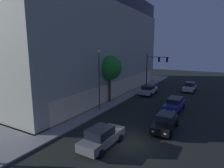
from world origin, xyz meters
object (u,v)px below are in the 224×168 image
(car_black, at_px, (165,122))
(car_blue, at_px, (175,104))
(car_silver, at_px, (148,90))
(traffic_light_far_corner, at_px, (155,65))
(sidewalk_tree, at_px, (110,68))
(street_lamp_sidewalk, at_px, (99,73))
(modern_building, at_px, (70,44))
(car_white, at_px, (190,87))
(car_grey, at_px, (102,137))

(car_black, relative_size, car_blue, 0.97)
(car_blue, bearing_deg, car_silver, 41.17)
(traffic_light_far_corner, bearing_deg, car_black, -159.75)
(car_black, bearing_deg, sidewalk_tree, 59.24)
(sidewalk_tree, distance_m, car_blue, 10.25)
(car_blue, bearing_deg, street_lamp_sidewalk, 120.11)
(car_blue, bearing_deg, sidewalk_tree, 95.70)
(car_black, bearing_deg, modern_building, 64.24)
(modern_building, distance_m, sidewalk_tree, 12.70)
(car_black, bearing_deg, car_silver, 25.11)
(car_silver, bearing_deg, car_black, -154.89)
(traffic_light_far_corner, xyz_separation_m, car_blue, (-12.14, -6.49, -4.00))
(traffic_light_far_corner, bearing_deg, car_silver, -172.59)
(car_white, bearing_deg, traffic_light_far_corner, 96.38)
(car_black, relative_size, car_silver, 1.00)
(car_blue, bearing_deg, car_black, -176.05)
(modern_building, xyz_separation_m, car_white, (9.42, -20.78, -7.94))
(car_grey, bearing_deg, car_white, -7.66)
(car_black, bearing_deg, traffic_light_far_corner, 20.25)
(sidewalk_tree, xyz_separation_m, car_silver, (7.52, -3.47, -4.31))
(car_blue, xyz_separation_m, car_silver, (6.59, 5.77, 0.02))
(modern_building, xyz_separation_m, traffic_light_far_corner, (8.68, -14.10, -3.96))
(street_lamp_sidewalk, height_order, car_silver, street_lamp_sidewalk)
(car_black, height_order, car_blue, car_blue)
(car_silver, bearing_deg, modern_building, 101.92)
(street_lamp_sidewalk, bearing_deg, car_silver, -13.19)
(car_grey, bearing_deg, car_blue, -14.46)
(traffic_light_far_corner, height_order, car_silver, traffic_light_far_corner)
(car_silver, height_order, car_white, car_white)
(car_black, bearing_deg, car_white, 0.81)
(traffic_light_far_corner, height_order, car_grey, traffic_light_far_corner)
(modern_building, xyz_separation_m, car_blue, (-3.46, -20.59, -7.96))
(street_lamp_sidewalk, distance_m, car_white, 20.21)
(traffic_light_far_corner, distance_m, car_grey, 25.21)
(car_black, relative_size, car_white, 1.04)
(modern_building, relative_size, car_white, 7.89)
(car_grey, height_order, car_silver, car_grey)
(modern_building, distance_m, car_black, 24.70)
(street_lamp_sidewalk, relative_size, car_grey, 1.61)
(car_grey, relative_size, car_blue, 0.98)
(modern_building, distance_m, car_grey, 24.91)
(modern_building, height_order, car_grey, modern_building)
(traffic_light_far_corner, bearing_deg, sidewalk_tree, 168.10)
(sidewalk_tree, xyz_separation_m, car_grey, (-11.61, -6.01, -4.34))
(car_grey, xyz_separation_m, car_silver, (19.13, 2.54, 0.02))
(traffic_light_far_corner, height_order, car_black, traffic_light_far_corner)
(sidewalk_tree, distance_m, car_white, 17.27)
(car_black, xyz_separation_m, car_white, (19.58, 0.28, 0.03))
(street_lamp_sidewalk, xyz_separation_m, car_blue, (4.91, -8.46, -4.12))
(car_grey, distance_m, car_silver, 19.29)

